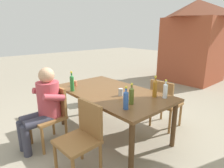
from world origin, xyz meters
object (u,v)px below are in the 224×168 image
Objects in this scene: bottle_olive at (131,95)px; cup_steel at (121,92)px; chair_near_right at (83,135)px; bottle_amber at (155,88)px; dining_table at (112,96)px; bottle_green at (72,83)px; backpack_by_far_side at (48,106)px; bottle_blue at (126,99)px; bottle_clear at (165,90)px; chair_far_right at (164,102)px; person_in_white_shirt at (44,104)px; cup_terracotta at (75,83)px; brick_kiosk at (194,40)px; chair_near_left at (52,112)px; backpack_by_near_side at (89,96)px.

bottle_olive reaches higher than cup_steel.
chair_near_right is 1.20m from bottle_amber.
dining_table is 0.62m from bottle_olive.
bottle_green is 0.71× the size of backpack_by_far_side.
bottle_clear is (0.08, 0.71, -0.01)m from bottle_blue.
bottle_clear is (0.30, -0.46, 0.38)m from chair_far_right.
cup_terracotta is at bearing 109.91° from person_in_white_shirt.
bottle_clear is 1.53m from cup_terracotta.
bottle_blue is at bearing 65.56° from chair_near_right.
cup_terracotta is (-0.90, -0.24, -0.01)m from cup_steel.
chair_far_right is 3.09× the size of bottle_olive.
cup_steel is at bearing -75.30° from brick_kiosk.
cup_terracotta is (-1.09, -1.11, 0.30)m from chair_far_right.
bottle_blue is (1.07, 0.12, -0.01)m from bottle_green.
cup_terracotta is (-0.24, 0.66, 0.14)m from person_in_white_shirt.
backpack_by_far_side is (-1.95, -0.35, -0.66)m from bottle_olive.
chair_near_left is at bearing -133.92° from bottle_clear.
cup_steel reaches higher than backpack_by_far_side.
cup_terracotta is 0.19× the size of backpack_by_far_side.
dining_table is 4.17× the size of backpack_by_far_side.
chair_near_left is at bearing -84.45° from brick_kiosk.
backpack_by_far_side is (-1.99, -0.80, -0.67)m from bottle_amber.
chair_near_right is 1.85m from backpack_by_far_side.
person_in_white_shirt is at bearing -129.83° from bottle_amber.
dining_table is at bearing 65.82° from person_in_white_shirt.
chair_near_right is at bearing -104.36° from bottle_clear.
bottle_olive is at bearing -20.59° from cup_steel.
chair_near_right is 0.66m from bottle_blue.
cup_terracotta is (-1.30, 0.06, -0.08)m from bottle_blue.
bottle_blue is 2.14m from backpack_by_far_side.
chair_far_right is 1.94× the size of backpack_by_far_side.
chair_far_right is at bearing 62.71° from chair_near_left.
cup_terracotta is at bearing -46.40° from backpack_by_near_side.
brick_kiosk reaches higher than cup_steel.
bottle_green is 0.30m from cup_terracotta.
bottle_olive is at bearing 33.85° from chair_near_left.
bottle_clear is at bearing 24.90° from cup_terracotta.
chair_far_right is at bearing 56.19° from bottle_green.
chair_far_right is 1.87m from backpack_by_near_side.
chair_far_right is at bearing 122.60° from bottle_clear.
chair_near_left is 0.33× the size of brick_kiosk.
chair_near_right is 5.54m from brick_kiosk.
backpack_by_near_side is (-1.99, 0.20, -0.69)m from bottle_amber.
bottle_amber is at bearing 41.88° from cup_steel.
brick_kiosk is (-0.94, 4.47, 0.70)m from dining_table.
chair_near_left is at bearing -155.34° from bottle_blue.
chair_near_left is 8.03× the size of cup_steel.
bottle_blue is 0.19m from bottle_olive.
bottle_blue is at bearing -36.78° from cup_steel.
dining_table is at bearing 20.20° from backpack_by_far_side.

